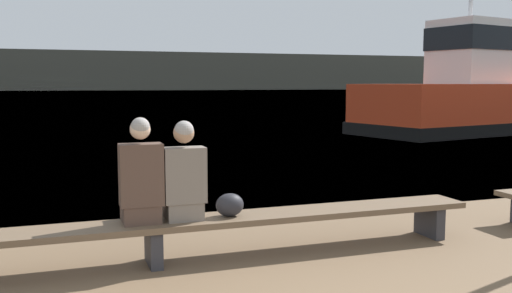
% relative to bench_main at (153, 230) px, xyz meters
% --- Properties ---
extents(water_surface, '(240.00, 240.00, 0.00)m').
position_rel_bench_main_xyz_m(water_surface, '(0.39, 121.46, -0.35)').
color(water_surface, teal).
rests_on(water_surface, ground).
extents(far_shoreline, '(600.00, 12.00, 9.43)m').
position_rel_bench_main_xyz_m(far_shoreline, '(0.39, 141.17, 4.37)').
color(far_shoreline, '#4C4C42').
rests_on(far_shoreline, ground).
extents(bench_main, '(7.01, 0.51, 0.42)m').
position_rel_bench_main_xyz_m(bench_main, '(0.00, 0.00, 0.00)').
color(bench_main, brown).
rests_on(bench_main, ground).
extents(person_left, '(0.41, 0.40, 1.03)m').
position_rel_bench_main_xyz_m(person_left, '(-0.11, 0.01, 0.51)').
color(person_left, '#4C382D').
rests_on(person_left, bench_main).
extents(person_right, '(0.41, 0.40, 0.99)m').
position_rel_bench_main_xyz_m(person_right, '(0.31, 0.01, 0.50)').
color(person_right, '#70665B').
rests_on(person_right, bench_main).
extents(shopping_bag, '(0.29, 0.22, 0.24)m').
position_rel_bench_main_xyz_m(shopping_bag, '(0.78, -0.01, 0.19)').
color(shopping_bag, '#232328').
rests_on(shopping_bag, bench_main).
extents(tugboat_red, '(8.89, 5.23, 7.22)m').
position_rel_bench_main_xyz_m(tugboat_red, '(13.14, 11.49, 0.91)').
color(tugboat_red, red).
rests_on(tugboat_red, water_surface).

